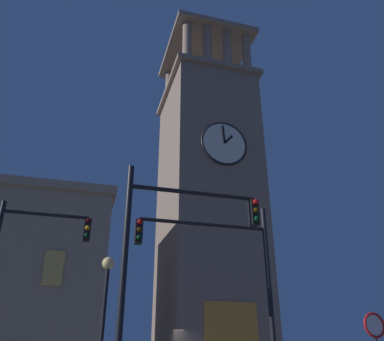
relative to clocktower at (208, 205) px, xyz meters
name	(u,v)px	position (x,y,z in m)	size (l,w,h in m)	color
clocktower	(208,205)	(0.00, 0.00, 0.00)	(6.83, 8.11, 28.70)	gray
traffic_signal_near	(171,245)	(6.28, 15.83, -7.24)	(3.73, 0.41, 6.04)	black
traffic_signal_mid	(227,267)	(3.97, 13.71, -7.27)	(4.50, 0.41, 6.00)	black
traffic_signal_far	(21,265)	(10.24, 12.26, -7.27)	(2.92, 0.41, 5.94)	black
street_lamp	(105,295)	(7.52, 11.19, -7.97)	(0.44, 0.44, 4.54)	black
no_horn_sign	(375,332)	(-0.70, 14.33, -9.16)	(0.78, 0.14, 2.61)	black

